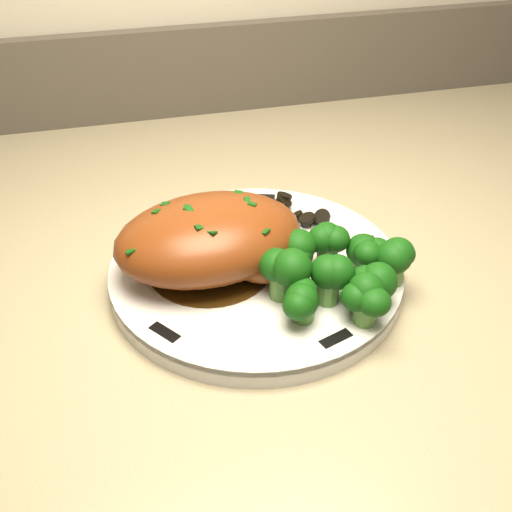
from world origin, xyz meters
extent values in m
cube|color=#513A25|center=(0.18, 1.67, 0.43)|extent=(2.01, 0.65, 0.86)
cube|color=tan|center=(0.18, 1.67, 0.88)|extent=(2.07, 0.68, 0.03)
cube|color=#4C443A|center=(0.18, 1.99, 0.95)|extent=(2.07, 0.02, 0.12)
cylinder|color=silver|center=(0.12, 1.60, 0.90)|extent=(0.29, 0.29, 0.02)
cube|color=black|center=(0.24, 1.60, 0.91)|extent=(0.01, 0.03, 0.00)
cube|color=black|center=(0.15, 1.71, 0.91)|extent=(0.03, 0.02, 0.00)
cube|color=black|center=(0.02, 1.67, 0.91)|extent=(0.02, 0.03, 0.00)
cube|color=black|center=(0.02, 1.53, 0.91)|extent=(0.03, 0.03, 0.00)
cube|color=black|center=(0.16, 1.49, 0.91)|extent=(0.03, 0.02, 0.00)
cylinder|color=#352109|center=(0.08, 1.61, 0.91)|extent=(0.12, 0.12, 0.00)
ellipsoid|color=brown|center=(0.08, 1.61, 0.95)|extent=(0.18, 0.13, 0.07)
ellipsoid|color=brown|center=(0.13, 1.58, 0.93)|extent=(0.08, 0.07, 0.04)
cube|color=#0E3E0D|center=(0.02, 1.61, 0.97)|extent=(0.01, 0.01, 0.00)
cube|color=#0E3E0D|center=(0.04, 1.61, 0.98)|extent=(0.01, 0.01, 0.00)
cube|color=#0E3E0D|center=(0.06, 1.61, 0.98)|extent=(0.01, 0.01, 0.00)
cube|color=#0E3E0D|center=(0.08, 1.61, 0.98)|extent=(0.01, 0.01, 0.00)
cube|color=#0E3E0D|center=(0.11, 1.61, 0.98)|extent=(0.01, 0.01, 0.00)
cube|color=#0E3E0D|center=(0.13, 1.62, 0.97)|extent=(0.01, 0.01, 0.00)
cylinder|color=black|center=(0.19, 1.67, 0.91)|extent=(0.02, 0.02, 0.01)
cylinder|color=black|center=(0.19, 1.68, 0.92)|extent=(0.02, 0.02, 0.01)
cylinder|color=black|center=(0.18, 1.68, 0.92)|extent=(0.02, 0.02, 0.01)
cylinder|color=black|center=(0.17, 1.69, 0.91)|extent=(0.02, 0.02, 0.01)
cylinder|color=black|center=(0.16, 1.69, 0.92)|extent=(0.02, 0.02, 0.01)
cylinder|color=black|center=(0.15, 1.69, 0.92)|extent=(0.02, 0.02, 0.02)
cylinder|color=black|center=(0.14, 1.69, 0.91)|extent=(0.03, 0.02, 0.01)
cylinder|color=black|center=(0.13, 1.68, 0.92)|extent=(0.03, 0.03, 0.00)
cylinder|color=black|center=(0.12, 1.68, 0.92)|extent=(0.03, 0.03, 0.01)
cylinder|color=black|center=(0.12, 1.67, 0.91)|extent=(0.02, 0.02, 0.02)
cylinder|color=black|center=(0.12, 1.66, 0.92)|extent=(0.03, 0.03, 0.01)
cylinder|color=black|center=(0.13, 1.65, 0.92)|extent=(0.03, 0.03, 0.01)
cylinder|color=black|center=(0.14, 1.65, 0.91)|extent=(0.03, 0.03, 0.01)
cylinder|color=black|center=(0.15, 1.65, 0.92)|extent=(0.03, 0.03, 0.01)
cylinder|color=black|center=(0.16, 1.65, 0.92)|extent=(0.03, 0.02, 0.02)
cylinder|color=black|center=(0.17, 1.65, 0.91)|extent=(0.03, 0.03, 0.02)
cylinder|color=black|center=(0.18, 1.65, 0.92)|extent=(0.04, 0.04, 0.01)
cylinder|color=black|center=(0.19, 1.66, 0.92)|extent=(0.03, 0.03, 0.01)
cylinder|color=#558C3B|center=(0.15, 1.57, 0.92)|extent=(0.02, 0.02, 0.03)
sphere|color=#083107|center=(0.15, 1.57, 0.94)|extent=(0.03, 0.03, 0.03)
cylinder|color=#558C3B|center=(0.18, 1.58, 0.92)|extent=(0.02, 0.02, 0.03)
sphere|color=#083107|center=(0.18, 1.58, 0.94)|extent=(0.03, 0.03, 0.03)
cylinder|color=#558C3B|center=(0.21, 1.57, 0.92)|extent=(0.02, 0.02, 0.03)
sphere|color=#083107|center=(0.21, 1.57, 0.94)|extent=(0.03, 0.03, 0.03)
cylinder|color=#558C3B|center=(0.16, 1.53, 0.92)|extent=(0.02, 0.02, 0.03)
sphere|color=#083107|center=(0.16, 1.53, 0.94)|extent=(0.03, 0.03, 0.03)
cylinder|color=#558C3B|center=(0.20, 1.53, 0.92)|extent=(0.02, 0.02, 0.03)
sphere|color=#083107|center=(0.20, 1.53, 0.94)|extent=(0.03, 0.03, 0.03)
cylinder|color=#558C3B|center=(0.23, 1.55, 0.92)|extent=(0.02, 0.02, 0.03)
sphere|color=#083107|center=(0.23, 1.55, 0.94)|extent=(0.03, 0.03, 0.03)
cylinder|color=#558C3B|center=(0.14, 1.52, 0.92)|extent=(0.02, 0.02, 0.03)
sphere|color=#083107|center=(0.14, 1.52, 0.94)|extent=(0.03, 0.03, 0.03)
cylinder|color=#558C3B|center=(0.19, 1.50, 0.92)|extent=(0.02, 0.02, 0.03)
sphere|color=#083107|center=(0.19, 1.50, 0.94)|extent=(0.03, 0.03, 0.03)
cylinder|color=#558C3B|center=(0.13, 1.55, 0.92)|extent=(0.02, 0.02, 0.03)
sphere|color=#083107|center=(0.13, 1.55, 0.94)|extent=(0.03, 0.03, 0.03)
camera|label=1|loc=(0.00, 1.14, 1.28)|focal=45.00mm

